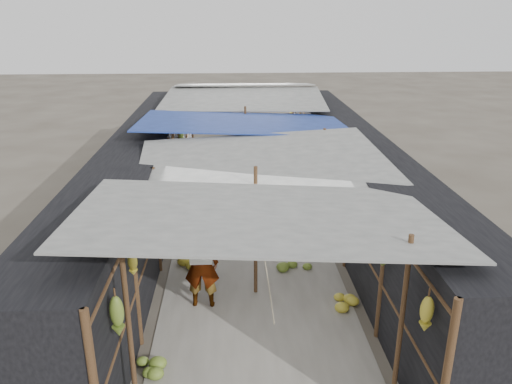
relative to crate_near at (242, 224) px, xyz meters
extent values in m
cube|color=#9E998E|center=(0.19, 0.43, -0.14)|extent=(3.60, 16.00, 0.02)
cube|color=black|center=(-2.51, 0.43, 1.00)|extent=(1.40, 15.00, 2.30)
cube|color=black|center=(2.89, 0.43, 1.00)|extent=(1.40, 15.00, 2.30)
cube|color=olive|center=(0.00, 0.00, 0.00)|extent=(0.60, 0.55, 0.29)
cube|color=olive|center=(0.89, -1.00, 0.01)|extent=(0.61, 0.54, 0.31)
cube|color=olive|center=(0.04, 0.49, 0.00)|extent=(0.56, 0.50, 0.29)
cylinder|color=black|center=(1.77, 3.92, -0.07)|extent=(0.53, 0.53, 0.16)
imported|color=silver|center=(-0.82, -3.46, 0.74)|extent=(0.67, 0.45, 1.77)
imported|color=#2049A0|center=(-0.71, 2.18, 0.59)|extent=(0.72, 0.57, 1.48)
imported|color=#504D46|center=(1.25, 3.45, 0.25)|extent=(0.47, 0.59, 0.80)
cylinder|color=brown|center=(-1.61, -6.07, 1.15)|extent=(0.07, 0.07, 2.60)
cylinder|color=brown|center=(1.99, -6.07, 1.15)|extent=(0.07, 0.07, 2.60)
cylinder|color=brown|center=(0.19, -3.07, 1.15)|extent=(0.07, 0.07, 2.60)
cylinder|color=brown|center=(-1.61, -0.07, 1.15)|extent=(0.07, 0.07, 2.60)
cylinder|color=brown|center=(1.99, -0.07, 1.15)|extent=(0.07, 0.07, 2.60)
cylinder|color=brown|center=(0.19, 2.93, 1.15)|extent=(0.07, 0.07, 2.60)
cylinder|color=brown|center=(-1.61, 5.93, 1.15)|extent=(0.07, 0.07, 2.60)
cylinder|color=brown|center=(1.99, 5.93, 1.15)|extent=(0.07, 0.07, 2.60)
cube|color=gray|center=(0.19, -5.07, 2.35)|extent=(5.21, 3.19, 0.52)
cube|color=gray|center=(0.39, -1.87, 2.20)|extent=(5.23, 3.73, 0.50)
cube|color=#213B98|center=(0.09, 1.43, 2.30)|extent=(5.40, 3.60, 0.41)
cube|color=gray|center=(0.19, 4.73, 2.40)|extent=(5.37, 3.66, 0.27)
cube|color=gray|center=(0.29, 7.13, 2.50)|extent=(5.00, 1.99, 0.24)
cylinder|color=brown|center=(-1.81, 0.43, 1.90)|extent=(0.06, 15.00, 0.06)
cylinder|color=brown|center=(2.19, 0.43, 1.90)|extent=(0.06, 15.00, 0.06)
cylinder|color=gray|center=(0.19, 0.43, 1.90)|extent=(0.02, 15.00, 0.02)
cube|color=#1D4B89|center=(-0.57, 5.13, 1.60)|extent=(0.65, 0.03, 0.60)
cube|color=#257132|center=(-0.80, -4.15, 1.55)|extent=(0.60, 0.03, 0.70)
cube|color=#1A5CAD|center=(-0.11, 1.25, 1.60)|extent=(0.70, 0.03, 0.60)
cube|color=white|center=(0.51, 2.89, 1.63)|extent=(0.60, 0.03, 0.55)
cube|color=maroon|center=(0.83, -1.34, 1.60)|extent=(0.50, 0.03, 0.60)
cube|color=#163F92|center=(0.43, -0.66, 1.58)|extent=(0.55, 0.03, 0.65)
ellipsoid|color=olive|center=(-1.69, -6.27, 1.52)|extent=(0.18, 0.15, 0.58)
ellipsoid|color=gold|center=(-1.69, -5.14, 1.64)|extent=(0.14, 0.12, 0.35)
ellipsoid|color=gold|center=(-1.69, -3.40, 1.52)|extent=(0.14, 0.12, 0.43)
ellipsoid|color=olive|center=(-1.69, -1.78, 1.61)|extent=(0.18, 0.15, 0.51)
ellipsoid|color=olive|center=(-1.69, -0.47, 1.55)|extent=(0.19, 0.16, 0.43)
ellipsoid|color=olive|center=(-1.69, 1.42, 1.48)|extent=(0.18, 0.15, 0.59)
ellipsoid|color=olive|center=(-1.69, 2.71, 1.53)|extent=(0.16, 0.14, 0.49)
ellipsoid|color=gold|center=(-1.69, 4.52, 1.59)|extent=(0.19, 0.16, 0.36)
ellipsoid|color=gold|center=(-1.69, 5.73, 1.42)|extent=(0.14, 0.12, 0.59)
ellipsoid|color=olive|center=(-1.69, 7.04, 1.57)|extent=(0.16, 0.13, 0.57)
ellipsoid|color=gold|center=(2.07, -6.60, 1.65)|extent=(0.17, 0.14, 0.50)
ellipsoid|color=olive|center=(2.07, -4.86, 1.53)|extent=(0.19, 0.16, 0.35)
ellipsoid|color=olive|center=(2.07, -3.26, 1.51)|extent=(0.16, 0.14, 0.47)
ellipsoid|color=olive|center=(2.07, -1.44, 1.51)|extent=(0.15, 0.12, 0.42)
ellipsoid|color=gold|center=(2.07, -0.10, 1.53)|extent=(0.19, 0.16, 0.59)
ellipsoid|color=gold|center=(2.07, 1.35, 1.68)|extent=(0.18, 0.16, 0.40)
ellipsoid|color=gold|center=(2.07, 2.40, 1.44)|extent=(0.16, 0.14, 0.54)
ellipsoid|color=olive|center=(2.07, 4.35, 1.39)|extent=(0.17, 0.14, 0.47)
ellipsoid|color=olive|center=(2.07, 5.70, 1.37)|extent=(0.15, 0.13, 0.54)
ellipsoid|color=gold|center=(2.07, 6.98, 1.48)|extent=(0.16, 0.13, 0.43)
ellipsoid|color=gold|center=(-1.21, 4.64, 0.00)|extent=(0.60, 0.51, 0.30)
ellipsoid|color=olive|center=(1.08, -2.14, -0.01)|extent=(0.55, 0.47, 0.28)
ellipsoid|color=olive|center=(1.58, -0.54, 0.01)|extent=(0.64, 0.54, 0.32)
ellipsoid|color=olive|center=(-1.00, 2.30, -0.01)|extent=(0.56, 0.48, 0.28)
ellipsoid|color=gold|center=(-0.37, 0.98, 0.02)|extent=(0.65, 0.56, 0.33)
ellipsoid|color=gold|center=(1.43, 2.23, -0.02)|extent=(0.52, 0.44, 0.26)
ellipsoid|color=olive|center=(-1.51, -5.23, -0.03)|extent=(0.46, 0.39, 0.23)
ellipsoid|color=gold|center=(-1.21, -1.94, 0.00)|extent=(0.60, 0.51, 0.30)
ellipsoid|color=gold|center=(1.89, -3.66, -0.03)|extent=(0.48, 0.41, 0.24)
ellipsoid|color=olive|center=(1.44, 4.63, 0.00)|extent=(0.59, 0.50, 0.30)
camera|label=1|loc=(-0.24, -11.62, 5.08)|focal=35.00mm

